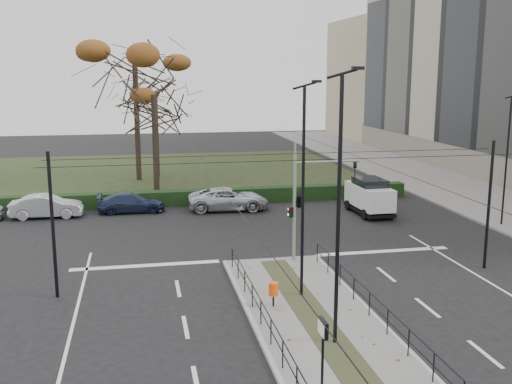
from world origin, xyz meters
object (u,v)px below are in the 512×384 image
at_px(streetlamp_median_near, 339,208).
at_px(parked_car_third, 131,203).
at_px(streetlamp_sidewalk, 507,159).
at_px(bare_tree_near, 154,102).
at_px(litter_bin, 273,289).
at_px(info_panel, 323,337).
at_px(parked_car_second, 46,206).
at_px(bare_tree_center, 155,100).
at_px(streetlamp_median_far, 303,190).
at_px(white_van, 369,195).
at_px(parked_car_fourth, 229,199).
at_px(rust_tree, 135,63).
at_px(traffic_light, 301,199).

bearing_deg(streetlamp_median_near, parked_car_third, 107.70).
distance_m(streetlamp_sidewalk, bare_tree_near, 24.92).
height_order(litter_bin, streetlamp_median_near, streetlamp_median_near).
bearing_deg(info_panel, parked_car_third, 102.15).
relative_size(parked_car_second, bare_tree_center, 0.47).
relative_size(streetlamp_median_far, white_van, 1.96).
height_order(parked_car_third, bare_tree_near, bare_tree_near).
distance_m(parked_car_third, bare_tree_center, 14.75).
distance_m(parked_car_third, bare_tree_near, 9.38).
bearing_deg(litter_bin, info_panel, -91.45).
bearing_deg(parked_car_fourth, rust_tree, 30.04).
height_order(streetlamp_median_near, streetlamp_sidewalk, streetlamp_median_near).
relative_size(info_panel, streetlamp_median_near, 0.26).
relative_size(streetlamp_median_near, rust_tree, 0.71).
distance_m(parked_car_second, parked_car_third, 5.27).
height_order(parked_car_second, parked_car_third, parked_car_second).
bearing_deg(parked_car_fourth, bare_tree_center, 21.76).
bearing_deg(streetlamp_median_near, parked_car_second, 120.00).
relative_size(streetlamp_sidewalk, bare_tree_near, 0.80).
xyz_separation_m(parked_car_second, white_van, (20.36, -3.00, 0.49)).
height_order(litter_bin, bare_tree_near, bare_tree_near).
bearing_deg(litter_bin, streetlamp_median_far, 33.48).
height_order(bare_tree_center, bare_tree_near, bare_tree_near).
relative_size(info_panel, streetlamp_sidewalk, 0.30).
height_order(rust_tree, bare_tree_near, rust_tree).
relative_size(traffic_light, streetlamp_median_far, 0.60).
bearing_deg(traffic_light, bare_tree_center, 102.99).
height_order(litter_bin, white_van, white_van).
bearing_deg(info_panel, litter_bin, 88.55).
bearing_deg(parked_car_fourth, streetlamp_median_near, -174.01).
bearing_deg(traffic_light, rust_tree, 107.26).
distance_m(streetlamp_sidewalk, bare_tree_center, 29.07).
height_order(info_panel, parked_car_fourth, info_panel).
bearing_deg(bare_tree_near, streetlamp_median_near, -79.99).
bearing_deg(parked_car_second, parked_car_fourth, -89.61).
bearing_deg(streetlamp_sidewalk, rust_tree, 136.83).
height_order(traffic_light, rust_tree, rust_tree).
xyz_separation_m(litter_bin, streetlamp_median_far, (1.39, 0.92, 3.68)).
distance_m(parked_car_second, bare_tree_near, 11.87).
xyz_separation_m(litter_bin, streetlamp_sidewalk, (16.19, 9.85, 3.25)).
bearing_deg(parked_car_fourth, streetlamp_median_far, -173.48).
relative_size(streetlamp_median_near, streetlamp_sidewalk, 1.17).
xyz_separation_m(traffic_light, litter_bin, (-2.56, -5.52, -2.31)).
distance_m(info_panel, bare_tree_center, 38.42).
bearing_deg(bare_tree_near, info_panel, -83.73).
relative_size(white_van, bare_tree_center, 0.46).
relative_size(streetlamp_median_far, bare_tree_near, 0.88).
height_order(traffic_light, info_panel, traffic_light).
bearing_deg(rust_tree, bare_tree_near, -75.20).
bearing_deg(parked_car_fourth, parked_car_third, 89.74).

